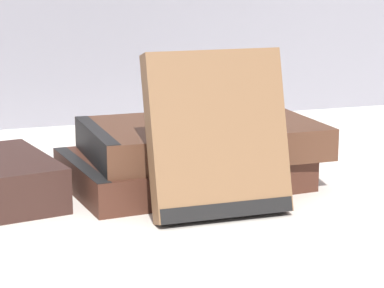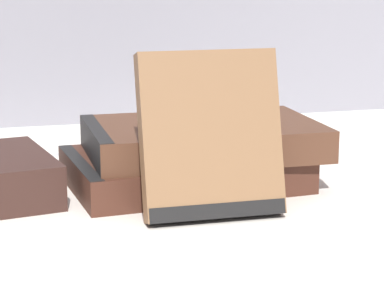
{
  "view_description": "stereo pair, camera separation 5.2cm",
  "coord_description": "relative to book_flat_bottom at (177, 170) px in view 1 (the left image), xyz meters",
  "views": [
    {
      "loc": [
        -0.2,
        -0.62,
        0.2
      ],
      "look_at": [
        0.03,
        0.04,
        0.04
      ],
      "focal_mm": 75.0,
      "sensor_mm": 36.0,
      "label": 1
    },
    {
      "loc": [
        -0.15,
        -0.63,
        0.2
      ],
      "look_at": [
        0.03,
        0.04,
        0.04
      ],
      "focal_mm": 75.0,
      "sensor_mm": 36.0,
      "label": 2
    }
  ],
  "objects": [
    {
      "name": "ground_plane",
      "position": [
        -0.02,
        -0.06,
        -0.01
      ],
      "size": [
        3.0,
        3.0,
        0.0
      ],
      "primitive_type": "plane",
      "color": "silver"
    },
    {
      "name": "pocket_watch",
      "position": [
        0.06,
        -0.02,
        0.05
      ],
      "size": [
        0.05,
        0.06,
        0.01
      ],
      "color": "silver",
      "rests_on": "book_flat_top"
    },
    {
      "name": "book_leaning_front",
      "position": [
        0.0,
        -0.09,
        0.05
      ],
      "size": [
        0.11,
        0.05,
        0.13
      ],
      "rotation": [
        -0.26,
        0.0,
        0.0
      ],
      "color": "brown",
      "rests_on": "ground_plane"
    },
    {
      "name": "reading_glasses",
      "position": [
        -0.05,
        0.13,
        -0.01
      ],
      "size": [
        0.11,
        0.06,
        0.0
      ],
      "rotation": [
        0.0,
        0.0,
        -0.06
      ],
      "color": "#ADADB2",
      "rests_on": "ground_plane"
    },
    {
      "name": "book_flat_bottom",
      "position": [
        0.0,
        0.0,
        0.0
      ],
      "size": [
        0.22,
        0.16,
        0.03
      ],
      "rotation": [
        0.0,
        0.0,
        0.09
      ],
      "color": "#422319",
      "rests_on": "ground_plane"
    },
    {
      "name": "book_flat_top",
      "position": [
        0.02,
        -0.0,
        0.03
      ],
      "size": [
        0.21,
        0.13,
        0.03
      ],
      "rotation": [
        0.0,
        0.0,
        -0.0
      ],
      "color": "#4C2D1E",
      "rests_on": "book_flat_bottom"
    }
  ]
}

